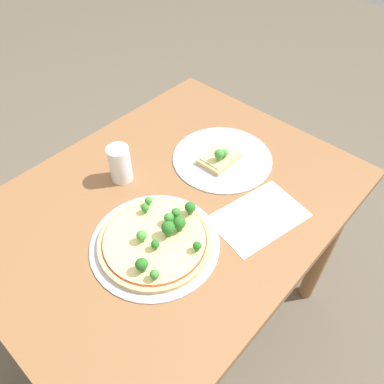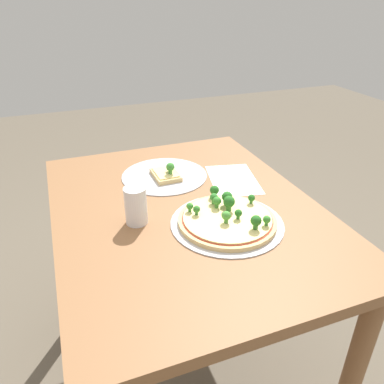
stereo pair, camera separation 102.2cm
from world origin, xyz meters
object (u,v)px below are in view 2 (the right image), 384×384
Objects in this scene: pizza_tray_whole at (227,219)px; pizza_tray_slice at (165,175)px; dining_table at (186,235)px; drinking_cup at (136,206)px.

pizza_tray_whole reaches higher than pizza_tray_slice.
pizza_tray_slice is at bearing -179.89° from dining_table.
dining_table is 3.37× the size of pizza_tray_slice.
pizza_tray_slice is at bearing 147.61° from drinking_cup.
drinking_cup reaches higher than dining_table.
drinking_cup is (0.04, -0.17, 0.17)m from dining_table.
drinking_cup reaches higher than pizza_tray_slice.
pizza_tray_whole is (0.13, 0.08, 0.13)m from dining_table.
drinking_cup is at bearing -111.51° from pizza_tray_whole.
drinking_cup is at bearing -32.39° from pizza_tray_slice.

